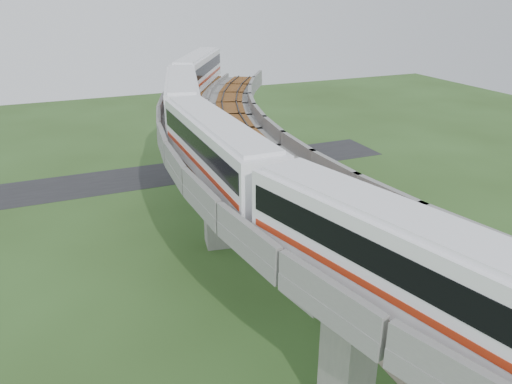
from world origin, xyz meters
TOP-DOWN VIEW (x-y plane):
  - ground at (0.00, 0.00)m, footprint 160.00×160.00m
  - dirt_lot at (14.00, -2.00)m, footprint 18.00×26.00m
  - asphalt_road at (0.00, 30.00)m, footprint 60.00×8.00m
  - viaduct at (3.84, 0.00)m, footprint 19.58×73.98m
  - metro_train at (0.74, 6.88)m, footprint 13.98×60.90m
  - fence at (9.75, 0.00)m, footprint 3.87×38.73m
  - tree_0 at (11.91, 24.48)m, footprint 2.78×2.78m
  - tree_1 at (9.25, 17.32)m, footprint 3.11×3.11m
  - tree_2 at (6.87, 9.80)m, footprint 2.10×2.10m
  - tree_3 at (6.67, 2.78)m, footprint 1.97×1.97m
  - tree_4 at (6.11, -3.32)m, footprint 2.63×2.63m
  - tree_5 at (8.11, -10.56)m, footprint 2.99×2.99m
  - car_red at (18.16, 0.94)m, footprint 4.19×2.84m
  - car_dark at (17.09, 6.03)m, footprint 4.03×2.54m

SIDE VIEW (x-z plane):
  - ground at x=0.00m, z-range 0.00..0.00m
  - asphalt_road at x=0.00m, z-range 0.00..0.03m
  - dirt_lot at x=14.00m, z-range 0.00..0.04m
  - car_dark at x=17.09m, z-range 0.04..1.13m
  - car_red at x=18.16m, z-range 0.04..1.35m
  - fence at x=9.75m, z-range 0.00..1.50m
  - tree_0 at x=11.91m, z-range 0.29..3.24m
  - tree_2 at x=6.87m, z-range 0.48..3.22m
  - tree_3 at x=6.67m, z-range 0.52..3.26m
  - tree_4 at x=6.11m, z-range 0.42..3.50m
  - tree_5 at x=8.11m, z-range 0.39..3.73m
  - tree_1 at x=9.25m, z-range 0.54..4.26m
  - viaduct at x=3.84m, z-range 3.35..14.75m
  - metro_train at x=0.74m, z-range 10.49..14.13m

